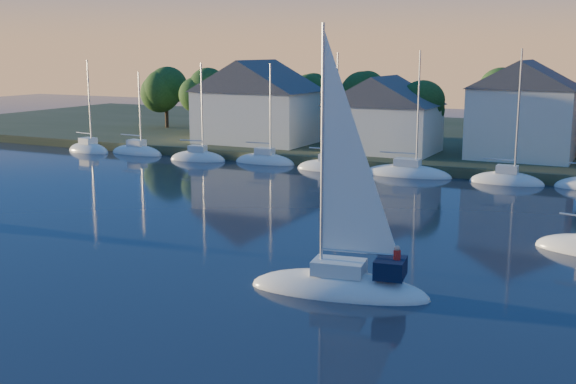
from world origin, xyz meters
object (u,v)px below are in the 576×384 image
Objects in this scene: clubhouse_west at (257,100)px; hero_sailboat at (342,281)px; clubhouse_east at (524,109)px; clubhouse_centre at (384,113)px.

hero_sailboat is (28.55, -42.75, -5.34)m from clubhouse_west.
hero_sailboat is (-1.45, -43.75, -5.41)m from clubhouse_east.
clubhouse_east is at bearing -100.92° from hero_sailboat.
clubhouse_west is 1.30× the size of clubhouse_east.
clubhouse_west is 30.02m from clubhouse_east.
clubhouse_west is 1.18× the size of clubhouse_centre.
clubhouse_west is at bearing -178.09° from clubhouse_east.
clubhouse_centre is 1.10× the size of clubhouse_east.
clubhouse_east is 0.74× the size of hero_sailboat.
clubhouse_west is at bearing 176.42° from clubhouse_centre.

